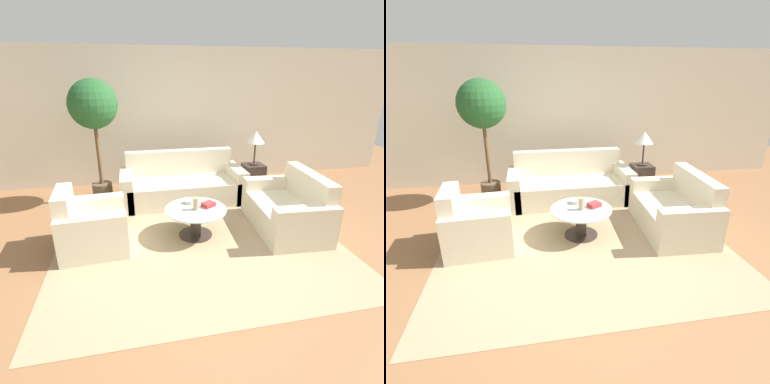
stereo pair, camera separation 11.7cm
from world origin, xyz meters
TOP-DOWN VIEW (x-y plane):
  - ground_plane at (0.00, 0.00)m, footprint 14.00×14.00m
  - wall_back at (0.00, 3.06)m, footprint 10.00×0.06m
  - rug at (0.11, 0.60)m, footprint 3.66×3.45m
  - sofa_main at (0.15, 1.91)m, footprint 2.10×0.88m
  - armchair at (-1.28, 0.55)m, footprint 0.86×0.87m
  - loveseat at (1.48, 0.55)m, footprint 0.92×1.43m
  - coffee_table at (0.11, 0.60)m, footprint 0.84×0.84m
  - side_table at (1.47, 1.89)m, footprint 0.36×0.36m
  - table_lamp at (1.47, 1.89)m, footprint 0.31×0.31m
  - potted_plant at (-1.23, 2.11)m, footprint 0.78×0.78m
  - vase at (0.11, 0.57)m, footprint 0.08×0.08m
  - bowl at (0.07, 0.80)m, footprint 0.16×0.16m
  - book_stack at (0.30, 0.63)m, footprint 0.21×0.19m

SIDE VIEW (x-z plane):
  - ground_plane at x=0.00m, z-range 0.00..0.00m
  - rug at x=0.11m, z-range 0.00..0.01m
  - coffee_table at x=0.11m, z-range 0.06..0.47m
  - sofa_main at x=0.15m, z-range -0.15..0.69m
  - loveseat at x=1.48m, z-range -0.14..0.69m
  - armchair at x=-1.28m, z-range -0.13..0.68m
  - side_table at x=1.47m, z-range 0.00..0.58m
  - bowl at x=0.07m, z-range 0.40..0.45m
  - book_stack at x=0.30m, z-range 0.40..0.47m
  - vase at x=0.11m, z-range 0.40..0.57m
  - table_lamp at x=1.47m, z-range 0.75..1.36m
  - wall_back at x=0.00m, z-range 0.00..2.60m
  - potted_plant at x=-1.23m, z-range 0.52..2.57m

